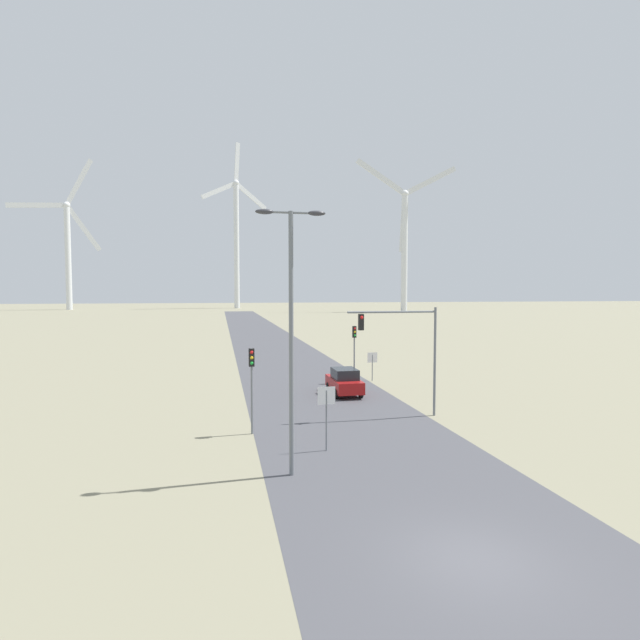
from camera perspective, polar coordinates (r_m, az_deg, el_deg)
ground_plane at (r=15.34m, az=17.17°, el=-24.66°), size 600.00×600.00×0.00m
road_surface at (r=60.64m, az=-5.08°, el=-3.48°), size 10.00×240.00×0.01m
streetlamp at (r=19.10m, az=-3.32°, el=0.88°), size 2.69×0.32×10.23m
stop_sign_near at (r=22.60m, az=0.73°, el=-9.80°), size 0.81×0.07×2.90m
stop_sign_far at (r=40.12m, az=6.00°, el=-4.69°), size 0.81×0.07×2.28m
traffic_light_post_near_left at (r=25.20m, az=-7.82°, el=-5.87°), size 0.28×0.33×4.32m
traffic_light_post_near_right at (r=39.01m, az=3.95°, el=-2.46°), size 0.28×0.34×4.45m
traffic_light_mast_overhead at (r=28.55m, az=9.72°, el=-2.08°), size 5.25×0.34×6.25m
car_approaching at (r=34.79m, az=2.80°, el=-7.04°), size 1.88×4.11×1.83m
wind_turbine_far_left at (r=217.52m, az=-26.88°, el=7.77°), size 31.53×7.58×58.74m
wind_turbine_left at (r=214.57m, az=-9.53°, el=9.68°), size 27.38×12.65×68.88m
wind_turbine_center at (r=179.02m, az=9.64°, el=9.26°), size 35.79×3.02×52.74m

